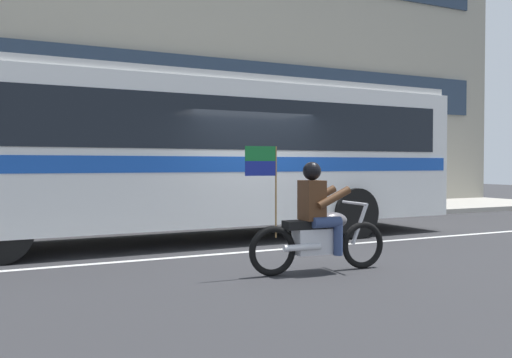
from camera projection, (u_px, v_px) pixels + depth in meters
The scene contains 7 objects.
ground_plane at pixel (255, 246), 10.23m from camera, with size 60.00×60.00×0.00m, color #2B2B2D.
sidewalk_curb at pixel (172, 218), 14.81m from camera, with size 28.00×3.80×0.15m, color #A39E93.
lane_center_stripe at pixel (269, 250), 9.69m from camera, with size 26.60×0.14×0.01m, color silver.
office_building_facade at pixel (149, 18), 16.70m from camera, with size 28.00×0.89×11.99m.
transit_bus at pixel (191, 147), 10.89m from camera, with size 11.40×2.83×3.22m.
motorcycle_with_rider at pixel (318, 225), 7.72m from camera, with size 2.19×0.64×1.78m.
fire_hydrant at pixel (315, 199), 15.67m from camera, with size 0.22×0.30×0.75m.
Camera 1 is at (-4.47, -9.16, 1.53)m, focal length 38.34 mm.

